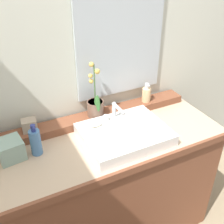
% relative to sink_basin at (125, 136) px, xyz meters
% --- Properties ---
extents(wall_back, '(3.27, 0.20, 2.64)m').
position_rel_sink_basin_xyz_m(wall_back, '(-0.11, 0.45, 0.44)').
color(wall_back, beige).
rests_on(wall_back, ground).
extents(vanity_cabinet, '(1.44, 0.57, 0.86)m').
position_rel_sink_basin_xyz_m(vanity_cabinet, '(-0.11, 0.06, -0.46)').
color(vanity_cabinet, brown).
rests_on(vanity_cabinet, ground).
extents(back_ledge, '(1.36, 0.12, 0.05)m').
position_rel_sink_basin_xyz_m(back_ledge, '(-0.11, 0.27, -0.01)').
color(back_ledge, brown).
rests_on(back_ledge, vanity_cabinet).
extents(sink_basin, '(0.49, 0.38, 0.29)m').
position_rel_sink_basin_xyz_m(sink_basin, '(0.00, 0.00, 0.00)').
color(sink_basin, white).
rests_on(sink_basin, vanity_cabinet).
extents(soap_bar, '(0.07, 0.04, 0.02)m').
position_rel_sink_basin_xyz_m(soap_bar, '(-0.13, 0.12, 0.05)').
color(soap_bar, '#EEE5C8').
rests_on(soap_bar, sink_basin).
extents(potted_plant, '(0.10, 0.12, 0.36)m').
position_rel_sink_basin_xyz_m(potted_plant, '(-0.07, 0.25, 0.09)').
color(potted_plant, brown).
rests_on(potted_plant, back_ledge).
extents(soap_dispenser, '(0.06, 0.06, 0.13)m').
position_rel_sink_basin_xyz_m(soap_dispenser, '(0.31, 0.27, 0.07)').
color(soap_dispenser, '#E5BE88').
rests_on(soap_dispenser, back_ledge).
extents(trinket_box, '(0.09, 0.07, 0.07)m').
position_rel_sink_basin_xyz_m(trinket_box, '(-0.48, 0.27, 0.05)').
color(trinket_box, gray).
rests_on(trinket_box, back_ledge).
extents(lotion_bottle, '(0.06, 0.06, 0.19)m').
position_rel_sink_basin_xyz_m(lotion_bottle, '(-0.49, 0.12, 0.05)').
color(lotion_bottle, teal).
rests_on(lotion_bottle, vanity_cabinet).
extents(tissue_box, '(0.14, 0.14, 0.11)m').
position_rel_sink_basin_xyz_m(tissue_box, '(-0.62, 0.14, 0.02)').
color(tissue_box, '#86A496').
rests_on(tissue_box, vanity_cabinet).
extents(mirror, '(0.58, 0.02, 0.63)m').
position_rel_sink_basin_xyz_m(mirror, '(0.14, 0.34, 0.41)').
color(mirror, silver).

